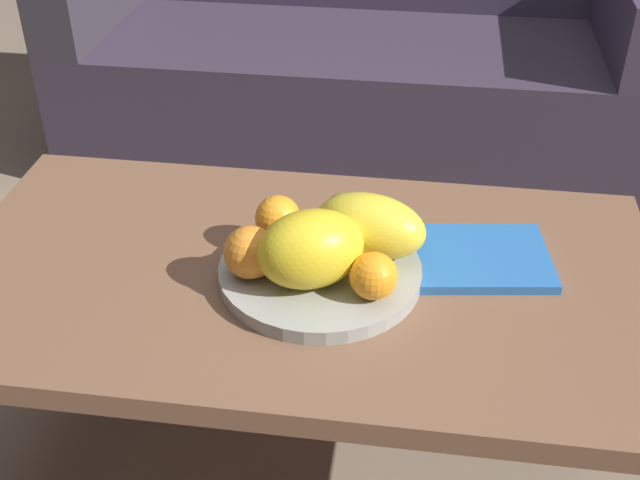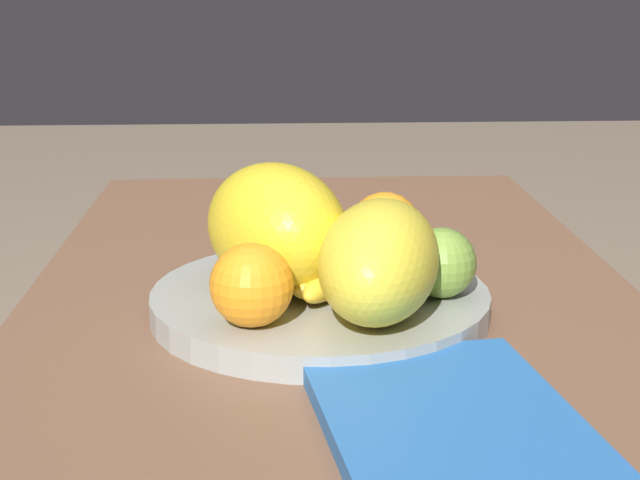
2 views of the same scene
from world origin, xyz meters
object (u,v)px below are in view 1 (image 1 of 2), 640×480
Objects in this scene: banana_bunch at (329,241)px; fruit_bowl at (320,272)px; orange_front at (278,218)px; orange_right at (250,252)px; coffee_table at (300,293)px; orange_left at (373,276)px; melon_smaller_beside at (370,226)px; apple_left at (321,231)px; apple_front at (344,212)px; melon_large_front at (310,249)px; couch at (353,56)px; magazine at (473,258)px.

fruit_bowl is at bearing -113.32° from banana_bunch.
orange_front is 0.11m from orange_right.
orange_left reaches higher than coffee_table.
coffee_table is at bearing -50.59° from orange_front.
orange_right is at bearing -154.46° from melon_smaller_beside.
orange_front reaches higher than apple_left.
fruit_bowl is at bearing -41.45° from orange_front.
orange_front is 0.10m from banana_bunch.
coffee_table is 0.11m from banana_bunch.
orange_right reaches higher than orange_left.
apple_front is at bearing 57.69° from coffee_table.
apple_left is at bearing -179.49° from melon_smaller_beside.
orange_left is at bearing -35.16° from fruit_bowl.
apple_left is (-0.01, 0.05, 0.05)m from fruit_bowl.
melon_smaller_beside is (0.11, 0.03, 0.13)m from coffee_table.
melon_smaller_beside is 2.17× the size of orange_right.
melon_smaller_beside is at bearing -51.77° from apple_front.
orange_front is 0.45× the size of banana_bunch.
melon_large_front is at bearing -64.80° from coffee_table.
melon_smaller_beside is at bearing -82.82° from couch.
couch is at bearing 97.18° from melon_smaller_beside.
orange_right is at bearing -169.31° from magazine.
banana_bunch is at bearing -174.74° from magazine.
melon_large_front is 0.14m from orange_front.
orange_front is 0.30× the size of magazine.
apple_front reaches higher than banana_bunch.
orange_right is 1.23× the size of apple_left.
coffee_table is 0.17m from melon_smaller_beside.
melon_smaller_beside reaches higher than magazine.
banana_bunch is at bearing -160.69° from melon_smaller_beside.
couch is at bearing 94.32° from banana_bunch.
orange_front is (0.01, -1.26, 0.22)m from couch.
melon_large_front reaches higher than orange_left.
couch is 5.22× the size of fruit_bowl.
apple_front is (0.06, 0.10, 0.11)m from coffee_table.
orange_front is at bearing 138.55° from fruit_bowl.
orange_front is (-0.04, 0.05, 0.11)m from coffee_table.
melon_large_front is 1.00× the size of banana_bunch.
melon_large_front is 0.67× the size of magazine.
coffee_table is 3.59× the size of fruit_bowl.
fruit_bowl is 1.94× the size of melon_large_front.
apple_front is at bearing 21.26° from orange_front.
melon_smaller_beside is at bearing 0.51° from apple_left.
orange_front reaches higher than magazine.
orange_front is at bearing 162.38° from apple_left.
melon_smaller_beside is 1.08× the size of banana_bunch.
melon_large_front is 0.16m from apple_front.
orange_left is at bearing -49.27° from apple_left.
orange_front is (-0.07, 0.11, -0.02)m from melon_large_front.
coffee_table is 0.15m from melon_large_front.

